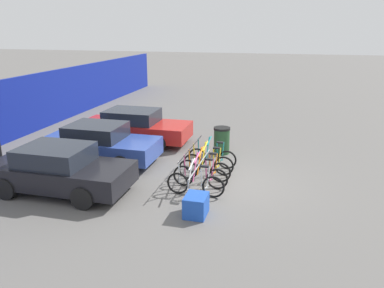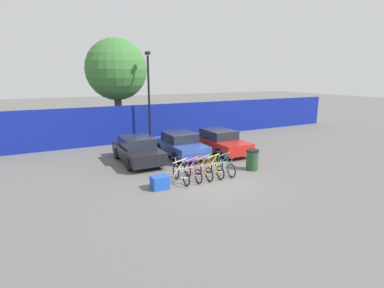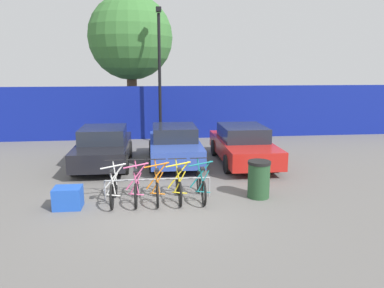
{
  "view_description": "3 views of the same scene",
  "coord_description": "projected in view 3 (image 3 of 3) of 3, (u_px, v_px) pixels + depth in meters",
  "views": [
    {
      "loc": [
        -10.86,
        -1.88,
        4.68
      ],
      "look_at": [
        0.65,
        1.12,
        0.94
      ],
      "focal_mm": 35.0,
      "sensor_mm": 36.0,
      "label": 1
    },
    {
      "loc": [
        -6.71,
        -10.86,
        4.63
      ],
      "look_at": [
        0.1,
        2.06,
        1.28
      ],
      "focal_mm": 28.0,
      "sensor_mm": 36.0,
      "label": 2
    },
    {
      "loc": [
        -0.24,
        -9.13,
        3.55
      ],
      "look_at": [
        0.95,
        1.56,
        1.32
      ],
      "focal_mm": 35.0,
      "sensor_mm": 36.0,
      "label": 3
    }
  ],
  "objects": [
    {
      "name": "bicycle_white",
      "position": [
        114.0,
        189.0,
        9.93
      ],
      "size": [
        0.68,
        1.71,
        1.05
      ],
      "rotation": [
        0.0,
        0.0,
        0.03
      ],
      "color": "black",
      "rests_on": "ground"
    },
    {
      "name": "bicycle_yellow",
      "position": [
        179.0,
        186.0,
        10.12
      ],
      "size": [
        0.68,
        1.71,
        1.05
      ],
      "rotation": [
        0.0,
        0.0,
        -0.02
      ],
      "color": "black",
      "rests_on": "ground"
    },
    {
      "name": "bike_rack",
      "position": [
        158.0,
        182.0,
        10.19
      ],
      "size": [
        2.89,
        0.04,
        0.57
      ],
      "color": "gray",
      "rests_on": "ground"
    },
    {
      "name": "bicycle_orange",
      "position": [
        157.0,
        187.0,
        10.06
      ],
      "size": [
        0.68,
        1.71,
        1.05
      ],
      "rotation": [
        0.0,
        0.0,
        0.01
      ],
      "color": "black",
      "rests_on": "ground"
    },
    {
      "name": "lamp_post",
      "position": [
        160.0,
        69.0,
        17.23
      ],
      "size": [
        0.24,
        0.44,
        6.16
      ],
      "color": "black",
      "rests_on": "ground"
    },
    {
      "name": "car_blue",
      "position": [
        175.0,
        145.0,
        13.99
      ],
      "size": [
        1.91,
        4.16,
        1.4
      ],
      "color": "#2D479E",
      "rests_on": "ground"
    },
    {
      "name": "car_red",
      "position": [
        243.0,
        145.0,
        13.99
      ],
      "size": [
        1.91,
        4.55,
        1.4
      ],
      "color": "red",
      "rests_on": "ground"
    },
    {
      "name": "bicycle_pink",
      "position": [
        136.0,
        188.0,
        10.0
      ],
      "size": [
        0.68,
        1.71,
        1.05
      ],
      "rotation": [
        0.0,
        0.0,
        0.05
      ],
      "color": "black",
      "rests_on": "ground"
    },
    {
      "name": "bicycle_teal",
      "position": [
        201.0,
        185.0,
        10.19
      ],
      "size": [
        0.68,
        1.71,
        1.05
      ],
      "rotation": [
        0.0,
        0.0,
        -0.07
      ],
      "color": "black",
      "rests_on": "ground"
    },
    {
      "name": "cargo_crate",
      "position": [
        68.0,
        198.0,
        9.54
      ],
      "size": [
        0.7,
        0.56,
        0.55
      ],
      "primitive_type": "cube",
      "color": "blue",
      "rests_on": "ground"
    },
    {
      "name": "car_black",
      "position": [
        104.0,
        147.0,
        13.62
      ],
      "size": [
        1.91,
        4.19,
        1.4
      ],
      "color": "black",
      "rests_on": "ground"
    },
    {
      "name": "hoarding_wall",
      "position": [
        155.0,
        113.0,
        18.62
      ],
      "size": [
        36.0,
        0.16,
        2.62
      ],
      "primitive_type": "cube",
      "color": "navy",
      "rests_on": "ground"
    },
    {
      "name": "trash_bin",
      "position": [
        259.0,
        179.0,
        10.28
      ],
      "size": [
        0.63,
        0.63,
        1.03
      ],
      "color": "#234728",
      "rests_on": "ground"
    },
    {
      "name": "ground_plane",
      "position": [
        162.0,
        207.0,
        9.63
      ],
      "size": [
        120.0,
        120.0,
        0.0
      ],
      "primitive_type": "plane",
      "color": "#605E5B"
    },
    {
      "name": "tree_behind_hoarding",
      "position": [
        130.0,
        38.0,
        19.49
      ],
      "size": [
        4.39,
        4.39,
        7.25
      ],
      "color": "brown",
      "rests_on": "ground"
    }
  ]
}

